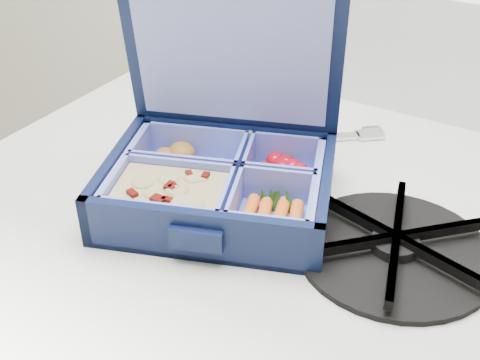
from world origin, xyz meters
The scene contains 4 objects.
bento_box centered at (-0.38, 1.62, 1.01)m, with size 0.22×0.17×0.05m, color #0A1333, non-canonical shape.
burner_grate centered at (-0.20, 1.64, 0.99)m, with size 0.18×0.18×0.03m, color black.
burner_grate_rear centered at (-0.50, 1.82, 0.99)m, with size 0.17×0.17×0.02m, color black.
fork centered at (-0.37, 1.78, 0.98)m, with size 0.03×0.19×0.01m, color silver, non-canonical shape.
Camera 1 is at (-0.11, 1.21, 1.34)m, focal length 45.00 mm.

